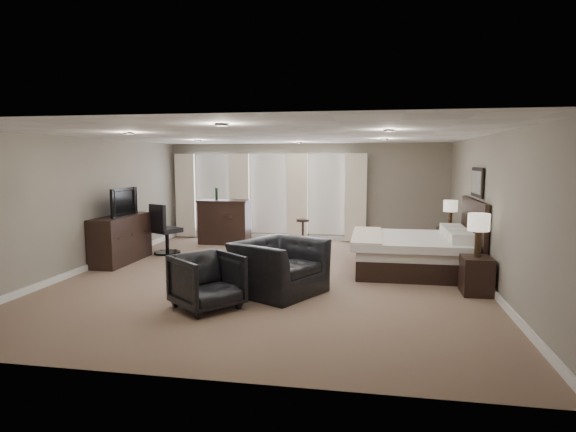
% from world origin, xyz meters
% --- Properties ---
extents(room, '(7.60, 8.60, 2.64)m').
position_xyz_m(room, '(0.00, 0.00, 1.30)').
color(room, '#765D4B').
rests_on(room, ground).
extents(window_bay, '(5.25, 0.20, 2.30)m').
position_xyz_m(window_bay, '(-1.00, 4.11, 1.20)').
color(window_bay, silver).
rests_on(window_bay, room).
extents(bed, '(2.24, 2.14, 1.43)m').
position_xyz_m(bed, '(2.58, 0.90, 0.71)').
color(bed, silver).
rests_on(bed, ground).
extents(nightstand_near, '(0.46, 0.56, 0.61)m').
position_xyz_m(nightstand_near, '(3.47, -0.55, 0.31)').
color(nightstand_near, black).
rests_on(nightstand_near, ground).
extents(nightstand_far, '(0.50, 0.61, 0.66)m').
position_xyz_m(nightstand_far, '(3.47, 2.35, 0.33)').
color(nightstand_far, black).
rests_on(nightstand_far, ground).
extents(lamp_near, '(0.34, 0.34, 0.71)m').
position_xyz_m(lamp_near, '(3.47, -0.55, 0.96)').
color(lamp_near, beige).
rests_on(lamp_near, nightstand_near).
extents(lamp_far, '(0.30, 0.30, 0.63)m').
position_xyz_m(lamp_far, '(3.47, 2.35, 0.97)').
color(lamp_far, beige).
rests_on(lamp_far, nightstand_far).
extents(wall_art, '(0.04, 0.96, 0.56)m').
position_xyz_m(wall_art, '(3.70, 0.90, 1.75)').
color(wall_art, slate).
rests_on(wall_art, room).
extents(dresser, '(0.55, 1.71, 0.99)m').
position_xyz_m(dresser, '(-3.45, 0.71, 0.50)').
color(dresser, black).
rests_on(dresser, ground).
extents(tv, '(0.59, 1.03, 0.13)m').
position_xyz_m(tv, '(-3.45, 0.71, 1.06)').
color(tv, black).
rests_on(tv, dresser).
extents(armchair_near, '(1.40, 1.59, 1.17)m').
position_xyz_m(armchair_near, '(0.31, -1.06, 0.58)').
color(armchair_near, black).
rests_on(armchair_near, ground).
extents(armchair_far, '(1.18, 1.18, 0.89)m').
position_xyz_m(armchair_far, '(-0.57, -2.04, 0.45)').
color(armchair_far, black).
rests_on(armchair_far, ground).
extents(bar_counter, '(1.31, 0.68, 1.14)m').
position_xyz_m(bar_counter, '(-1.99, 3.31, 0.57)').
color(bar_counter, black).
rests_on(bar_counter, ground).
extents(bar_stool_left, '(0.48, 0.48, 0.77)m').
position_xyz_m(bar_stool_left, '(-1.80, 3.14, 0.39)').
color(bar_stool_left, black).
rests_on(bar_stool_left, ground).
extents(bar_stool_right, '(0.39, 0.39, 0.70)m').
position_xyz_m(bar_stool_right, '(0.09, 3.15, 0.35)').
color(bar_stool_right, black).
rests_on(bar_stool_right, ground).
extents(desk_chair, '(0.81, 0.81, 1.17)m').
position_xyz_m(desk_chair, '(-2.87, 1.71, 0.59)').
color(desk_chair, black).
rests_on(desk_chair, ground).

